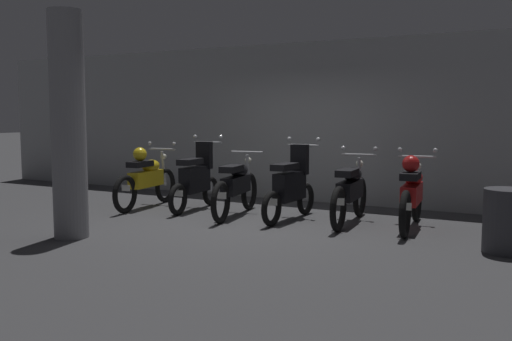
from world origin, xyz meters
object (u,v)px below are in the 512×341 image
motorbike_slot_2 (236,186)px  motorbike_slot_5 (412,193)px  motorbike_slot_3 (291,187)px  motorbike_slot_0 (147,178)px  motorbike_slot_4 (350,191)px  trash_bin (507,221)px  motorbike_slot_1 (196,180)px  support_pillar (68,126)px

motorbike_slot_2 → motorbike_slot_5: bearing=5.6°
motorbike_slot_3 → motorbike_slot_5: motorbike_slot_3 is taller
motorbike_slot_2 → motorbike_slot_5: 2.78m
motorbike_slot_3 → motorbike_slot_0: bearing=-177.6°
motorbike_slot_4 → trash_bin: bearing=-21.7°
motorbike_slot_1 → motorbike_slot_2: (0.92, -0.20, -0.04)m
motorbike_slot_0 → support_pillar: support_pillar is taller
motorbike_slot_3 → support_pillar: (-2.09, -2.54, 0.98)m
motorbike_slot_5 → trash_bin: bearing=-34.0°
motorbike_slot_0 → motorbike_slot_5: (4.60, 0.28, 0.00)m
motorbike_slot_4 → motorbike_slot_5: same height
motorbike_slot_2 → trash_bin: (4.09, -0.63, -0.10)m
motorbike_slot_3 → support_pillar: size_ratio=0.56×
motorbike_slot_4 → trash_bin: (2.25, -0.90, -0.11)m
support_pillar → motorbike_slot_3: bearing=50.6°
motorbike_slot_4 → motorbike_slot_1: bearing=-178.4°
motorbike_slot_5 → support_pillar: 4.87m
motorbike_slot_3 → trash_bin: 3.25m
motorbike_slot_0 → motorbike_slot_3: (2.76, 0.12, -0.00)m
motorbike_slot_3 → motorbike_slot_4: (0.92, 0.17, -0.04)m
motorbike_slot_0 → motorbike_slot_5: bearing=3.5°
motorbike_slot_3 → motorbike_slot_5: bearing=5.2°
motorbike_slot_0 → support_pillar: size_ratio=0.65×
motorbike_slot_5 → support_pillar: size_ratio=0.65×
motorbike_slot_0 → trash_bin: 5.96m
motorbike_slot_1 → motorbike_slot_2: size_ratio=0.87×
motorbike_slot_0 → motorbike_slot_2: (1.84, 0.01, -0.04)m
motorbike_slot_4 → motorbike_slot_5: (0.92, 0.00, 0.04)m
motorbike_slot_0 → motorbike_slot_5: same height
motorbike_slot_5 → trash_bin: size_ratio=2.52×
motorbike_slot_2 → motorbike_slot_4: (1.84, 0.27, 0.00)m
motorbike_slot_2 → trash_bin: 4.14m
motorbike_slot_4 → motorbike_slot_3: bearing=-169.6°
support_pillar → motorbike_slot_5: bearing=34.6°
motorbike_slot_1 → motorbike_slot_3: (1.85, -0.09, 0.00)m
motorbike_slot_1 → trash_bin: motorbike_slot_1 is taller
motorbike_slot_4 → support_pillar: (-3.00, -2.71, 1.01)m
motorbike_slot_3 → trash_bin: bearing=-13.0°
motorbike_slot_5 → motorbike_slot_0: bearing=-176.5°
motorbike_slot_0 → motorbike_slot_5: size_ratio=1.00×
motorbike_slot_4 → trash_bin: motorbike_slot_4 is taller
motorbike_slot_2 → motorbike_slot_5: size_ratio=0.99×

